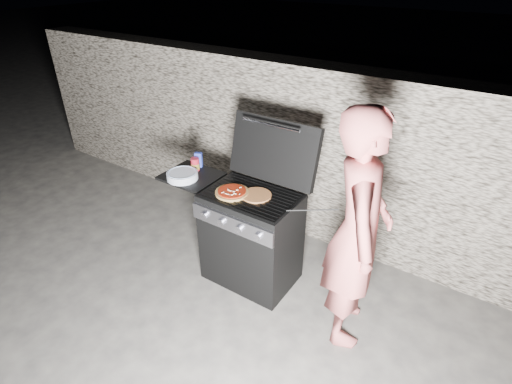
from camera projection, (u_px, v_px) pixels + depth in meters
The scene contains 10 objects.
ground at pixel (252, 276), 3.84m from camera, with size 50.00×50.00×0.00m, color #393736.
stone_wall at pixel (308, 152), 4.14m from camera, with size 8.00×0.35×1.80m, color #A79B8A.
gas_grill at pixel (229, 229), 3.72m from camera, with size 1.34×0.79×0.91m, color black, non-canonical shape.
pizza_topped at pixel (232, 192), 3.38m from camera, with size 0.29×0.29×0.03m, color tan, non-canonical shape.
pizza_plain at pixel (256, 195), 3.35m from camera, with size 0.26×0.26×0.01m, color #E98A4B.
sauce_jar at pixel (195, 164), 3.75m from camera, with size 0.08×0.08×0.12m, color maroon.
blue_carton at pixel (199, 160), 3.81m from camera, with size 0.07×0.04×0.15m, color #22329B.
plate_stack at pixel (182, 175), 3.62m from camera, with size 0.28×0.28×0.07m, color silver.
person at pixel (358, 232), 2.85m from camera, with size 0.69×0.45×1.89m, color #C45D5C.
tongs at pixel (312, 211), 3.08m from camera, with size 0.01×0.01×0.40m, color black.
Camera 1 is at (1.64, -2.40, 2.63)m, focal length 28.00 mm.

